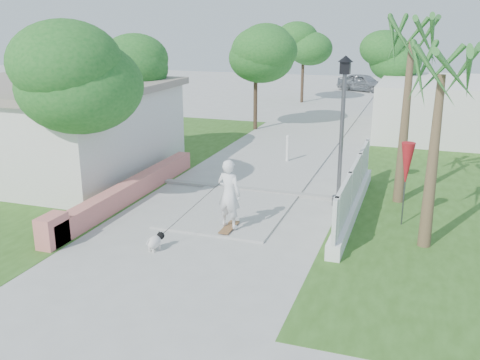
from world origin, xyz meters
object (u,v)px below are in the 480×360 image
at_px(skateboarder, 200,205).
at_px(parked_car, 363,83).
at_px(bollard, 287,148).
at_px(street_lamp, 342,127).
at_px(dog, 155,241).
at_px(patio_umbrella, 407,165).

bearing_deg(skateboarder, parked_car, -78.62).
xyz_separation_m(bollard, parked_car, (0.30, 23.05, 0.12)).
distance_m(street_lamp, dog, 6.36).
height_order(bollard, parked_car, parked_car).
bearing_deg(skateboarder, dog, 72.34).
bearing_deg(dog, skateboarder, 76.90).
relative_size(patio_umbrella, parked_car, 0.56).
height_order(street_lamp, parked_car, street_lamp).
bearing_deg(patio_umbrella, bollard, 129.91).
relative_size(dog, parked_car, 0.15).
distance_m(street_lamp, bollard, 5.56).
height_order(bollard, patio_umbrella, patio_umbrella).
relative_size(skateboarder, dog, 3.35).
bearing_deg(parked_car, skateboarder, -156.36).
height_order(patio_umbrella, dog, patio_umbrella).
xyz_separation_m(skateboarder, dog, (-0.69, -1.19, -0.62)).
bearing_deg(patio_umbrella, parked_car, 98.57).
distance_m(skateboarder, parked_car, 31.06).
relative_size(patio_umbrella, skateboarder, 1.12).
bearing_deg(street_lamp, dog, -128.07).
distance_m(patio_umbrella, dog, 6.85).
distance_m(dog, parked_car, 32.28).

